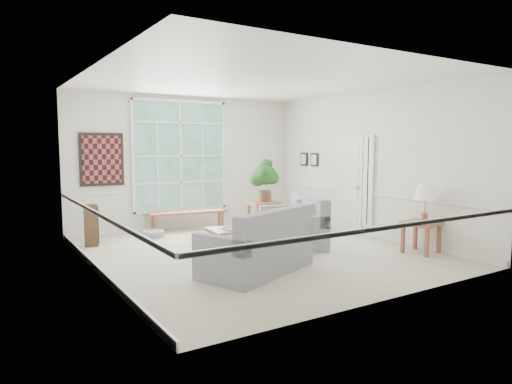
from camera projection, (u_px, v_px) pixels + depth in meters
floor at (257, 252)px, 8.14m from camera, size 5.50×6.00×0.01m
ceiling at (257, 81)px, 7.83m from camera, size 5.50×6.00×0.02m
wall_back at (188, 162)px, 10.52m from camera, size 5.50×0.02×3.00m
wall_front at (391, 178)px, 5.46m from camera, size 5.50×0.02×3.00m
wall_left at (95, 173)px, 6.54m from camera, size 0.02×6.00×3.00m
wall_right at (369, 164)px, 9.44m from camera, size 0.02×6.00×3.00m
window_back at (181, 156)px, 10.36m from camera, size 2.30×0.08×2.40m
entry_door at (347, 184)px, 9.97m from camera, size 0.08×0.90×2.10m
door_sidelight at (369, 181)px, 9.43m from camera, size 0.08×0.26×1.90m
wall_art at (102, 159)px, 9.43m from camera, size 0.90×0.06×1.10m
wall_frame_near at (314, 160)px, 10.89m from camera, size 0.04×0.26×0.32m
wall_frame_far at (304, 159)px, 11.22m from camera, size 0.04×0.26×0.32m
loveseat_right at (292, 220)px, 8.77m from camera, size 1.40×1.91×0.93m
loveseat_front at (256, 240)px, 6.80m from camera, size 2.01×1.53×0.97m
coffee_table at (243, 240)px, 8.05m from camera, size 1.27×0.78×0.45m
pewter_bowl at (244, 225)px, 8.00m from camera, size 0.46×0.46×0.09m
window_bench at (188, 220)px, 10.27m from camera, size 1.78×0.57×0.41m
end_table at (263, 215)px, 10.33m from camera, size 0.71×0.71×0.63m
houseplant at (265, 180)px, 10.28m from camera, size 0.74×0.74×0.98m
side_table at (421, 237)px, 8.02m from camera, size 0.64×0.64×0.56m
table_lamp at (425, 203)px, 7.99m from camera, size 0.51×0.51×0.66m
pet_bed at (153, 234)px, 9.44m from camera, size 0.60×0.60×0.14m
floor_speaker at (91, 225)px, 8.56m from camera, size 0.29×0.25×0.79m
cat at (278, 211)px, 9.33m from camera, size 0.35×0.28×0.14m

